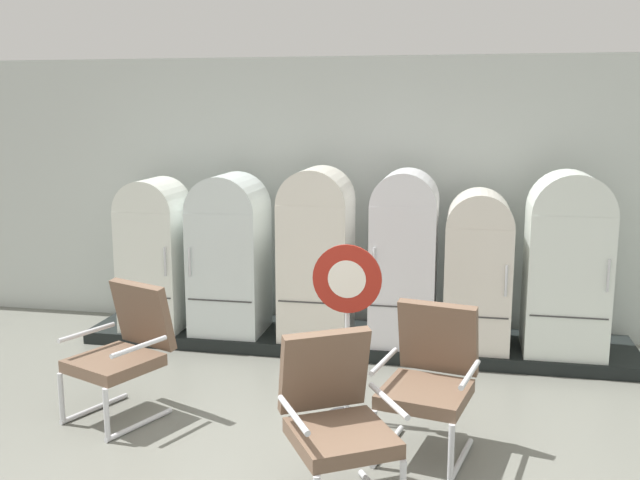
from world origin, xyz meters
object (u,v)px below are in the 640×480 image
at_px(refrigerator_1, 229,249).
at_px(armchair_center, 335,414).
at_px(sign_stand, 347,333).
at_px(refrigerator_0, 155,249).
at_px(armchair_right, 430,375).
at_px(refrigerator_3, 404,252).
at_px(refrigerator_4, 478,264).
at_px(armchair_left, 124,346).
at_px(refrigerator_2, 317,248).
at_px(refrigerator_5, 567,258).

xyz_separation_m(refrigerator_1, armchair_center, (1.53, -2.68, -0.41)).
relative_size(armchair_center, sign_stand, 0.75).
height_order(refrigerator_0, sign_stand, refrigerator_0).
height_order(armchair_right, armchair_center, same).
height_order(refrigerator_0, refrigerator_3, refrigerator_3).
height_order(refrigerator_4, armchair_left, refrigerator_4).
xyz_separation_m(refrigerator_1, refrigerator_3, (1.71, 0.01, 0.04)).
height_order(refrigerator_0, refrigerator_2, refrigerator_2).
xyz_separation_m(refrigerator_0, refrigerator_1, (0.77, 0.03, 0.03)).
distance_m(refrigerator_2, armchair_left, 2.16).
xyz_separation_m(refrigerator_3, sign_stand, (-0.29, -1.60, -0.30)).
bearing_deg(armchair_left, armchair_right, -3.28).
relative_size(refrigerator_4, armchair_center, 1.44).
height_order(armchair_right, sign_stand, sign_stand).
xyz_separation_m(refrigerator_2, refrigerator_5, (2.29, -0.01, -0.00)).
height_order(refrigerator_3, refrigerator_5, refrigerator_5).
bearing_deg(armchair_center, refrigerator_1, 119.74).
xyz_separation_m(refrigerator_0, refrigerator_3, (2.48, 0.04, 0.07)).
relative_size(refrigerator_3, armchair_right, 1.62).
distance_m(refrigerator_1, armchair_left, 1.87).
relative_size(refrigerator_0, refrigerator_4, 1.04).
height_order(armchair_left, armchair_right, same).
distance_m(refrigerator_5, sign_stand, 2.36).
distance_m(refrigerator_3, armchair_left, 2.70).
relative_size(refrigerator_3, refrigerator_4, 1.12).
xyz_separation_m(refrigerator_0, armchair_left, (0.53, -1.77, -0.38)).
distance_m(refrigerator_1, refrigerator_3, 1.71).
distance_m(refrigerator_1, refrigerator_4, 2.39).
distance_m(armchair_center, sign_stand, 1.11).
height_order(armchair_center, sign_stand, sign_stand).
relative_size(refrigerator_2, refrigerator_4, 1.13).
xyz_separation_m(refrigerator_5, armchair_right, (-1.11, -1.92, -0.45)).
relative_size(refrigerator_3, armchair_left, 1.62).
bearing_deg(armchair_center, armchair_left, 153.66).
bearing_deg(armchair_left, refrigerator_2, 58.22).
relative_size(refrigerator_0, armchair_left, 1.50).
distance_m(refrigerator_3, refrigerator_4, 0.68).
relative_size(refrigerator_3, sign_stand, 1.21).
relative_size(refrigerator_4, armchair_left, 1.44).
xyz_separation_m(refrigerator_2, armchair_right, (1.17, -1.93, -0.45)).
xyz_separation_m(armchair_left, armchair_center, (1.77, -0.88, 0.00)).
bearing_deg(refrigerator_1, armchair_center, -60.26).
xyz_separation_m(armchair_left, armchair_right, (2.29, -0.13, 0.00)).
height_order(refrigerator_3, sign_stand, refrigerator_3).
distance_m(refrigerator_0, refrigerator_2, 1.65).
xyz_separation_m(refrigerator_3, armchair_right, (0.34, -1.95, -0.45)).
distance_m(refrigerator_2, armchair_right, 2.30).
bearing_deg(refrigerator_2, armchair_left, -121.78).
bearing_deg(armchair_left, refrigerator_0, 106.61).
bearing_deg(refrigerator_0, refrigerator_5, 0.26).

